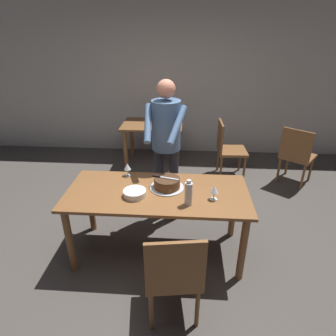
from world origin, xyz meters
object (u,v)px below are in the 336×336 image
Objects in this scene: water_bottle at (189,193)px; plate_stack at (135,193)px; wine_glass_far at (214,190)px; background_chair_1 at (228,147)px; cake_knife at (160,177)px; chair_near_side at (174,272)px; cake_on_platter at (167,184)px; person_cutting_cake at (166,139)px; background_chair_0 at (297,154)px; main_dining_table at (157,201)px; background_table at (153,133)px; wine_glass_near at (127,167)px.

plate_stack is at bearing 167.80° from water_bottle.
background_chair_1 is (0.38, 1.95, -0.36)m from wine_glass_far.
cake_knife is 0.30× the size of chair_near_side.
cake_on_platter is 0.60m from person_cutting_cake.
cake_on_platter is 0.38× the size of background_chair_0.
background_chair_1 is at bearing 63.53° from main_dining_table.
water_bottle is (-0.24, -0.10, 0.01)m from wine_glass_far.
cake_knife reaches higher than cake_on_platter.
background_table is at bearing 98.02° from main_dining_table.
background_table is 1.28m from background_chair_1.
main_dining_table is 0.59m from wine_glass_far.
cake_knife is at bearing 39.31° from plate_stack.
water_bottle is (0.28, -0.29, -0.00)m from cake_knife.
wine_glass_far is (0.45, -0.18, 0.05)m from cake_on_platter.
water_bottle reaches higher than wine_glass_near.
wine_glass_near is at bearing 155.10° from wine_glass_far.
background_chair_0 is at bearing 48.92° from water_bottle.
cake_knife is 1.21× the size of plate_stack.
water_bottle is at bearing -12.20° from plate_stack.
background_chair_0 reaches higher than background_table.
cake_knife is 0.30m from plate_stack.
wine_glass_far is 0.14× the size of background_table.
plate_stack is 2.76m from background_chair_0.
cake_knife is 2.15m from background_table.
wine_glass_far is 2.26m from background_chair_0.
wine_glass_far reaches higher than main_dining_table.
background_chair_1 reaches higher than wine_glass_near.
main_dining_table is 7.16× the size of water_bottle.
background_chair_1 is (0.83, 1.77, -0.31)m from cake_on_platter.
main_dining_table is 1.99× the size of background_chair_1.
cake_knife is 0.16× the size of person_cutting_cake.
person_cutting_cake is (-0.05, 0.54, 0.27)m from cake_on_platter.
wine_glass_near is 0.16× the size of chair_near_side.
person_cutting_cake is at bearing 96.63° from chair_near_side.
plate_stack is (-0.23, -0.18, -0.09)m from cake_knife.
person_cutting_cake reaches higher than water_bottle.
background_chair_1 is at bearing 59.92° from plate_stack.
water_bottle is 0.15× the size of person_cutting_cake.
plate_stack is 2.31m from background_table.
main_dining_table is 1.99× the size of chair_near_side.
cake_on_platter is 2.36× the size of wine_glass_near.
person_cutting_cake reaches higher than cake_on_platter.
plate_stack is 0.24× the size of background_chair_1.
plate_stack is 0.44m from wine_glass_near.
chair_near_side is at bearing -75.41° from main_dining_table.
background_table is (-0.85, 2.30, -0.28)m from wine_glass_far.
water_bottle is at bearing -34.08° from main_dining_table.
chair_near_side reaches higher than cake_knife.
person_cutting_cake reaches higher than background_chair_0.
background_chair_1 is (1.12, 1.94, -0.29)m from plate_stack.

